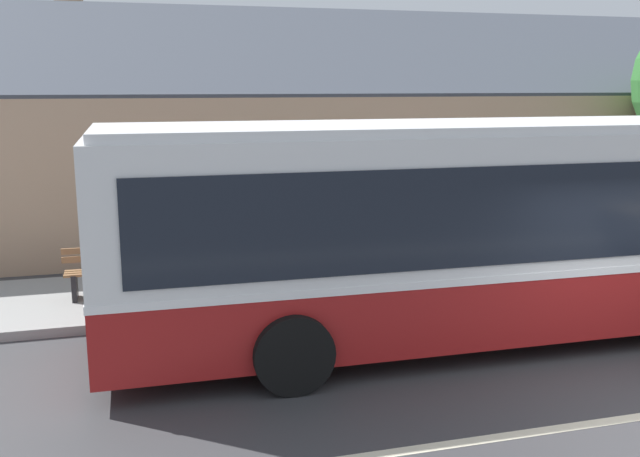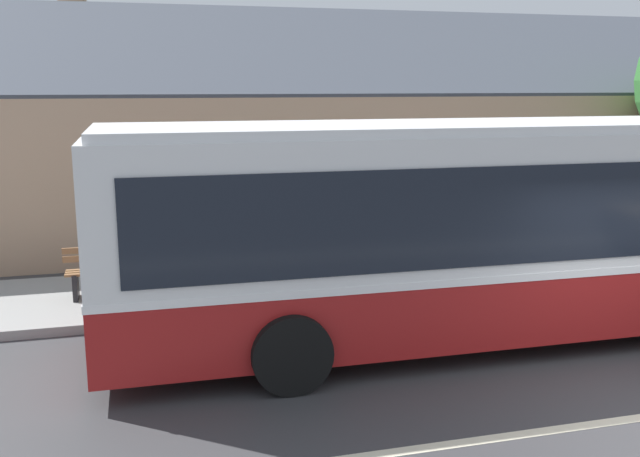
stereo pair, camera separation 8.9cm
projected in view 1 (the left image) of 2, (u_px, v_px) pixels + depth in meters
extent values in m
cube|color=gray|center=(453.00, 273.00, 13.87)|extent=(60.00, 3.00, 0.15)
cube|color=tan|center=(341.00, 154.00, 20.61)|extent=(26.41, 10.30, 3.42)
cube|color=#424751|center=(373.00, 49.00, 17.61)|extent=(27.01, 5.21, 2.39)
cube|color=#424751|center=(318.00, 56.00, 22.47)|extent=(27.01, 5.21, 2.39)
cube|color=black|center=(274.00, 172.00, 14.87)|extent=(1.10, 0.06, 1.30)
cube|color=black|center=(535.00, 164.00, 16.49)|extent=(1.10, 0.06, 1.30)
cube|color=#4C3323|center=(565.00, 198.00, 16.89)|extent=(1.00, 0.06, 2.10)
cube|color=maroon|center=(466.00, 290.00, 10.46)|extent=(10.51, 2.62, 0.91)
cube|color=white|center=(467.00, 256.00, 10.36)|extent=(10.53, 2.64, 0.10)
cube|color=silver|center=(470.00, 193.00, 10.17)|extent=(10.51, 2.62, 1.76)
cube|color=silver|center=(473.00, 126.00, 9.98)|extent=(10.30, 2.49, 0.12)
cube|color=black|center=(433.00, 188.00, 11.39)|extent=(9.65, 0.14, 1.26)
cube|color=black|center=(515.00, 215.00, 8.99)|extent=(9.65, 0.14, 1.26)
cube|color=#197233|center=(354.00, 274.00, 11.33)|extent=(2.94, 0.06, 0.64)
cylinder|color=black|center=(602.00, 269.00, 12.51)|extent=(1.00, 0.29, 1.00)
cylinder|color=black|center=(257.00, 296.00, 10.96)|extent=(1.00, 0.29, 1.00)
cylinder|color=black|center=(293.00, 354.00, 8.60)|extent=(1.00, 0.29, 1.00)
cube|color=brown|center=(112.00, 269.00, 12.16)|extent=(1.54, 0.10, 0.04)
cube|color=brown|center=(112.00, 271.00, 12.03)|extent=(1.54, 0.10, 0.04)
cube|color=brown|center=(112.00, 273.00, 11.89)|extent=(1.54, 0.10, 0.04)
cube|color=brown|center=(111.00, 257.00, 11.71)|extent=(1.54, 0.04, 0.10)
cube|color=brown|center=(111.00, 249.00, 11.68)|extent=(1.54, 0.04, 0.10)
cube|color=black|center=(150.00, 281.00, 12.23)|extent=(0.08, 0.43, 0.45)
cube|color=black|center=(75.00, 286.00, 11.91)|extent=(0.08, 0.43, 0.45)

